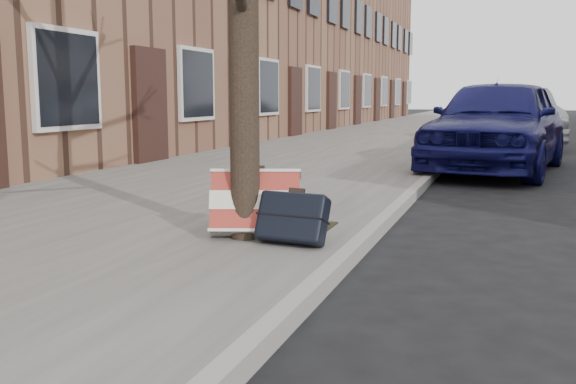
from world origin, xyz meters
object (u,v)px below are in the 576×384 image
(suitcase_navy, at_px, (293,217))
(car_near_mid, at_px, (515,117))
(car_near_front, at_px, (497,124))
(suitcase_red, at_px, (256,204))

(suitcase_navy, relative_size, car_near_mid, 0.12)
(car_near_front, distance_m, car_near_mid, 6.23)
(suitcase_red, distance_m, car_near_front, 6.85)
(suitcase_navy, bearing_deg, car_near_mid, 88.81)
(suitcase_red, bearing_deg, car_near_front, 57.26)
(suitcase_red, relative_size, suitcase_navy, 1.31)
(suitcase_red, height_order, car_near_mid, car_near_mid)
(car_near_mid, bearing_deg, car_near_front, -103.15)
(car_near_front, bearing_deg, car_near_mid, 95.67)
(suitcase_red, xyz_separation_m, car_near_front, (1.71, 6.63, 0.40))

